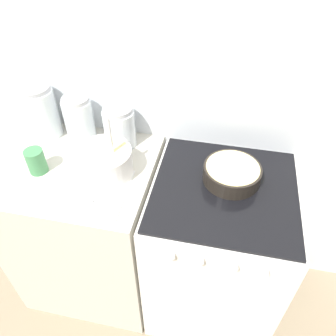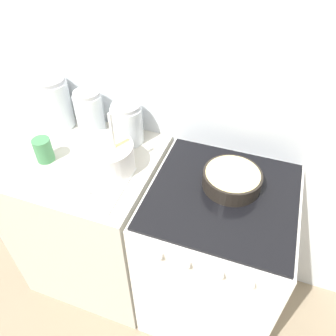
% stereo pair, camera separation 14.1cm
% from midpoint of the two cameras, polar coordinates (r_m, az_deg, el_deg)
% --- Properties ---
extents(ground_plane, '(12.00, 12.00, 0.00)m').
position_cam_midpoint_polar(ground_plane, '(2.07, -6.64, -26.82)').
color(ground_plane, gray).
extents(wall_back, '(4.43, 0.05, 2.40)m').
position_cam_midpoint_polar(wall_back, '(1.54, -3.12, 14.12)').
color(wall_back, silver).
rests_on(wall_back, ground_plane).
extents(countertop_cabinet, '(0.71, 0.62, 0.93)m').
position_cam_midpoint_polar(countertop_cabinet, '(1.90, -15.49, -10.25)').
color(countertop_cabinet, beige).
rests_on(countertop_cabinet, ground_plane).
extents(stove, '(0.63, 0.64, 0.93)m').
position_cam_midpoint_polar(stove, '(1.76, 5.81, -14.26)').
color(stove, white).
rests_on(stove, ground_plane).
extents(mixing_bowl, '(0.24, 0.24, 0.30)m').
position_cam_midpoint_polar(mixing_bowl, '(1.44, -13.77, 1.10)').
color(mixing_bowl, white).
rests_on(mixing_bowl, countertop_cabinet).
extents(baking_pan, '(0.25, 0.25, 0.07)m').
position_cam_midpoint_polar(baking_pan, '(1.41, 8.30, -1.00)').
color(baking_pan, black).
rests_on(baking_pan, stove).
extents(storage_jar_left, '(0.17, 0.17, 0.26)m').
position_cam_midpoint_polar(storage_jar_left, '(1.76, -23.48, 8.39)').
color(storage_jar_left, silver).
rests_on(storage_jar_left, countertop_cabinet).
extents(storage_jar_middle, '(0.14, 0.14, 0.23)m').
position_cam_midpoint_polar(storage_jar_middle, '(1.67, -17.49, 7.53)').
color(storage_jar_middle, silver).
rests_on(storage_jar_middle, countertop_cabinet).
extents(storage_jar_right, '(0.15, 0.15, 0.20)m').
position_cam_midpoint_polar(storage_jar_right, '(1.59, -10.91, 6.55)').
color(storage_jar_right, silver).
rests_on(storage_jar_right, countertop_cabinet).
extents(tin_can, '(0.08, 0.08, 0.11)m').
position_cam_midpoint_polar(tin_can, '(1.57, -24.41, 0.99)').
color(tin_can, '#3F7F4C').
rests_on(tin_can, countertop_cabinet).
extents(recipe_page, '(0.20, 0.30, 0.01)m').
position_cam_midpoint_polar(recipe_page, '(1.41, -14.05, -4.20)').
color(recipe_page, white).
rests_on(recipe_page, countertop_cabinet).
extents(measuring_spoon, '(0.12, 0.04, 0.04)m').
position_cam_midpoint_polar(measuring_spoon, '(1.38, -16.87, -5.33)').
color(measuring_spoon, white).
rests_on(measuring_spoon, countertop_cabinet).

